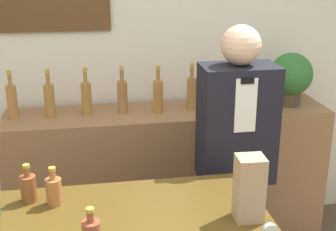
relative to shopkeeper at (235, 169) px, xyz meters
name	(u,v)px	position (x,y,z in m)	size (l,w,h in m)	color
back_wall	(132,47)	(-0.49, 0.87, 0.55)	(5.20, 0.09, 2.70)	silver
back_shelf	(168,177)	(-0.28, 0.58, -0.32)	(2.14, 0.45, 0.98)	#8E6642
shopkeeper	(235,169)	(0.00, 0.00, 0.00)	(0.41, 0.26, 1.62)	black
potted_plant	(291,76)	(0.55, 0.57, 0.37)	(0.29, 0.29, 0.36)	#4C3D2D
paper_bag	(249,188)	(-0.15, -0.66, 0.23)	(0.12, 0.11, 0.28)	tan
counter_bottle_2	(28,187)	(-1.08, -0.35, 0.16)	(0.07, 0.07, 0.18)	brown
counter_bottle_3	(54,190)	(-0.97, -0.40, 0.16)	(0.07, 0.07, 0.18)	#A46333
shelf_bottle_0	(12,100)	(-1.27, 0.60, 0.29)	(0.07, 0.07, 0.31)	#A17137
shelf_bottle_1	(50,99)	(-1.04, 0.59, 0.29)	(0.07, 0.07, 0.31)	olive
shelf_bottle_2	(86,97)	(-0.81, 0.59, 0.29)	(0.07, 0.07, 0.31)	olive
shelf_bottle_3	(122,96)	(-0.58, 0.59, 0.29)	(0.07, 0.07, 0.31)	#966639
shelf_bottle_4	(158,95)	(-0.35, 0.56, 0.29)	(0.07, 0.07, 0.31)	#A26F33
shelf_bottle_5	(192,92)	(-0.12, 0.60, 0.29)	(0.07, 0.07, 0.31)	olive
shelf_bottle_6	(225,90)	(0.11, 0.60, 0.29)	(0.07, 0.07, 0.31)	#9A683D
shelf_bottle_7	(259,90)	(0.33, 0.57, 0.29)	(0.07, 0.07, 0.31)	#A16933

